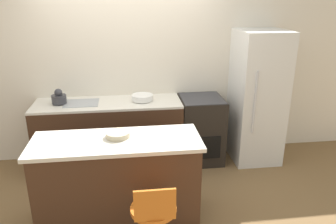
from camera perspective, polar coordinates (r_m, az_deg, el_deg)
ground_plane at (r=4.51m, az=-6.11°, el=-10.73°), size 14.00×14.00×0.00m
wall_back at (r=4.67m, az=-6.93°, el=7.52°), size 8.00×0.06×2.60m
back_counter at (r=4.61m, az=-10.10°, el=-3.79°), size 1.96×0.63×0.93m
kitchen_island at (r=3.52m, az=-8.61°, el=-11.64°), size 1.69×0.64×0.93m
oven_range at (r=4.71m, az=5.72°, el=-3.00°), size 0.59×0.64×0.93m
refrigerator at (r=4.75m, az=15.23°, el=2.48°), size 0.64×0.73×1.85m
stool_chair at (r=3.06m, az=-2.47°, el=-18.62°), size 0.41×0.41×0.81m
kettle at (r=4.51m, az=-18.46°, el=2.36°), size 0.19×0.19×0.20m
mixing_bowl at (r=4.44m, az=-4.50°, el=2.55°), size 0.29×0.29×0.08m
fruit_bowl at (r=3.35m, az=-8.73°, el=-3.89°), size 0.24×0.24×0.05m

